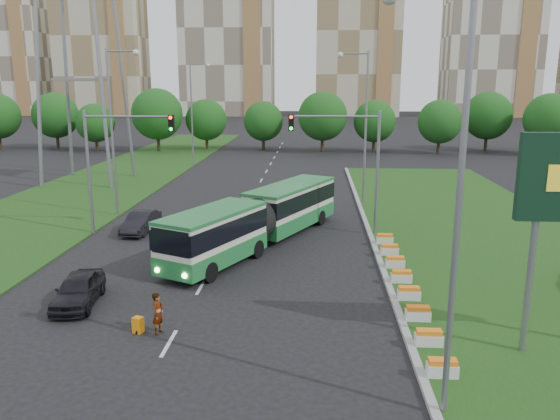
# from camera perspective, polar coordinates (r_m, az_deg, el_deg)

# --- Properties ---
(ground) EXTENTS (360.00, 360.00, 0.00)m
(ground) POSITION_cam_1_polar(r_m,az_deg,el_deg) (26.52, -1.80, -8.11)
(ground) COLOR black
(ground) RESTS_ON ground
(grass_median) EXTENTS (14.00, 60.00, 0.15)m
(grass_median) POSITION_cam_1_polar(r_m,az_deg,el_deg) (35.59, 20.87, -3.32)
(grass_median) COLOR #1B4614
(grass_median) RESTS_ON ground
(median_kerb) EXTENTS (0.30, 60.00, 0.18)m
(median_kerb) POSITION_cam_1_polar(r_m,az_deg,el_deg) (34.16, 9.65, -3.27)
(median_kerb) COLOR gray
(median_kerb) RESTS_ON ground
(left_verge) EXTENTS (12.00, 110.00, 0.10)m
(left_verge) POSITION_cam_1_polar(r_m,az_deg,el_deg) (54.49, -18.42, 2.28)
(left_verge) COLOR #1B4614
(left_verge) RESTS_ON ground
(lane_markings) EXTENTS (0.20, 100.00, 0.01)m
(lane_markings) POSITION_cam_1_polar(r_m,az_deg,el_deg) (45.95, -3.18, 0.98)
(lane_markings) COLOR beige
(lane_markings) RESTS_ON ground
(flower_planters) EXTENTS (1.10, 15.90, 0.60)m
(flower_planters) POSITION_cam_1_polar(r_m,az_deg,el_deg) (26.32, 12.93, -7.56)
(flower_planters) COLOR silver
(flower_planters) RESTS_ON grass_median
(traffic_mast_median) EXTENTS (5.76, 0.32, 8.00)m
(traffic_mast_median) POSITION_cam_1_polar(r_m,az_deg,el_deg) (34.96, 7.57, 5.99)
(traffic_mast_median) COLOR gray
(traffic_mast_median) RESTS_ON ground
(traffic_mast_left) EXTENTS (5.76, 0.32, 8.00)m
(traffic_mast_left) POSITION_cam_1_polar(r_m,az_deg,el_deg) (36.21, -17.13, 5.77)
(traffic_mast_left) COLOR gray
(traffic_mast_left) RESTS_ON ground
(street_lamps) EXTENTS (36.00, 60.00, 12.00)m
(street_lamps) POSITION_cam_1_polar(r_m,az_deg,el_deg) (35.22, -5.23, 7.16)
(street_lamps) COLOR gray
(street_lamps) RESTS_ON ground
(tree_line) EXTENTS (120.00, 8.00, 9.00)m
(tree_line) POSITION_cam_1_polar(r_m,az_deg,el_deg) (80.15, 9.20, 9.21)
(tree_line) COLOR #144B14
(tree_line) RESTS_ON ground
(apartment_tower_west) EXTENTS (26.00, 15.00, 48.00)m
(apartment_tower_west) POSITION_cam_1_polar(r_m,az_deg,el_deg) (187.74, -18.21, 16.78)
(apartment_tower_west) COLOR #BFBA9A
(apartment_tower_west) RESTS_ON ground
(apartment_tower_cwest) EXTENTS (28.00, 15.00, 52.00)m
(apartment_tower_cwest) POSITION_cam_1_polar(r_m,az_deg,el_deg) (177.53, -5.53, 18.24)
(apartment_tower_cwest) COLOR beige
(apartment_tower_cwest) RESTS_ON ground
(apartment_tower_ceast) EXTENTS (25.00, 15.00, 50.00)m
(apartment_tower_ceast) POSITION_cam_1_polar(r_m,az_deg,el_deg) (175.76, 8.14, 17.90)
(apartment_tower_ceast) COLOR #BFBA9A
(apartment_tower_ceast) RESTS_ON ground
(apartment_tower_east) EXTENTS (27.00, 15.00, 47.00)m
(apartment_tower_east) POSITION_cam_1_polar(r_m,az_deg,el_deg) (182.91, 21.26, 16.52)
(apartment_tower_east) COLOR beige
(apartment_tower_east) RESTS_ON ground
(midrise_west) EXTENTS (22.00, 14.00, 36.00)m
(midrise_west) POSITION_cam_1_polar(r_m,az_deg,el_deg) (200.13, -26.34, 14.11)
(midrise_west) COLOR beige
(midrise_west) RESTS_ON ground
(articulated_bus) EXTENTS (2.56, 16.41, 2.70)m
(articulated_bus) POSITION_cam_1_polar(r_m,az_deg,el_deg) (33.00, -2.67, -0.86)
(articulated_bus) COLOR beige
(articulated_bus) RESTS_ON ground
(car_left_near) EXTENTS (2.16, 4.29, 1.40)m
(car_left_near) POSITION_cam_1_polar(r_m,az_deg,el_deg) (25.93, -20.32, -7.79)
(car_left_near) COLOR black
(car_left_near) RESTS_ON ground
(car_left_far) EXTENTS (1.73, 4.24, 1.37)m
(car_left_far) POSITION_cam_1_polar(r_m,az_deg,el_deg) (37.12, -14.34, -1.24)
(car_left_far) COLOR black
(car_left_far) RESTS_ON ground
(pedestrian) EXTENTS (0.52, 0.68, 1.68)m
(pedestrian) POSITION_cam_1_polar(r_m,az_deg,el_deg) (22.13, -12.63, -10.50)
(pedestrian) COLOR gray
(pedestrian) RESTS_ON ground
(shopping_trolley) EXTENTS (0.37, 0.39, 0.64)m
(shopping_trolley) POSITION_cam_1_polar(r_m,az_deg,el_deg) (22.60, -14.61, -11.55)
(shopping_trolley) COLOR orange
(shopping_trolley) RESTS_ON ground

